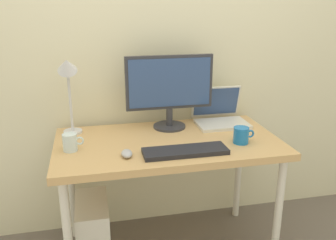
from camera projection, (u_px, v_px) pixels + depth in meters
name	position (u px, v px, depth m)	size (l,w,h in m)	color
back_wall	(154.00, 34.00, 2.26)	(4.40, 0.04, 2.60)	beige
desk	(168.00, 152.00, 2.09)	(1.26, 0.68, 0.74)	tan
monitor	(169.00, 87.00, 2.19)	(0.53, 0.20, 0.45)	#333338
laptop	(220.00, 114.00, 2.34)	(0.32, 0.27, 0.23)	silver
desk_lamp	(68.00, 78.00, 2.04)	(0.11, 0.16, 0.48)	silver
keyboard	(185.00, 151.00, 1.88)	(0.44, 0.14, 0.02)	#232328
mouse	(127.00, 154.00, 1.84)	(0.06, 0.09, 0.03)	#B2B2B7
coffee_mug	(241.00, 135.00, 2.01)	(0.12, 0.08, 0.09)	#1E72BF
glass_cup	(70.00, 142.00, 1.90)	(0.11, 0.07, 0.09)	silver
computer_tower	(94.00, 234.00, 2.11)	(0.18, 0.36, 0.42)	silver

